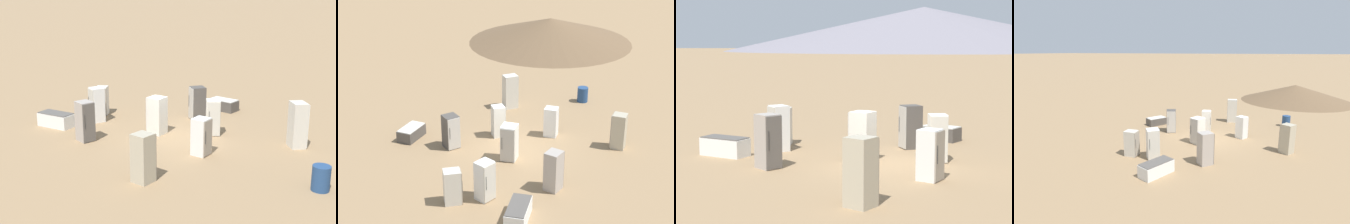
{
  "view_description": "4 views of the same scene",
  "coord_description": "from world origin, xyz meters",
  "views": [
    {
      "loc": [
        -2.33,
        19.59,
        6.57
      ],
      "look_at": [
        0.35,
        -0.27,
        1.04
      ],
      "focal_mm": 50.0,
      "sensor_mm": 36.0,
      "label": 1
    },
    {
      "loc": [
        23.5,
        -3.94,
        12.33
      ],
      "look_at": [
        -0.81,
        -0.23,
        1.64
      ],
      "focal_mm": 60.0,
      "sensor_mm": 36.0,
      "label": 2
    },
    {
      "loc": [
        -0.56,
        18.23,
        3.93
      ],
      "look_at": [
        1.34,
        0.95,
        1.82
      ],
      "focal_mm": 60.0,
      "sensor_mm": 36.0,
      "label": 3
    },
    {
      "loc": [
        16.1,
        4.7,
        5.83
      ],
      "look_at": [
        0.93,
        -1.38,
        1.99
      ],
      "focal_mm": 28.0,
      "sensor_mm": 36.0,
      "label": 4
    }
  ],
  "objects": [
    {
      "name": "discarded_fridge_10",
      "position": [
        4.08,
        -1.84,
        0.84
      ],
      "size": [
        0.89,
        0.89,
        1.69
      ],
      "rotation": [
        0.0,
        0.0,
        5.38
      ],
      "color": "white",
      "rests_on": "ground_plane"
    },
    {
      "name": "discarded_fridge_8",
      "position": [
        5.77,
        -0.76,
        0.33
      ],
      "size": [
        1.86,
        1.35,
        0.67
      ],
      "rotation": [
        0.0,
        0.0,
        1.19
      ],
      "color": "white",
      "rests_on": "ground_plane"
    },
    {
      "name": "discarded_fridge_0",
      "position": [
        -1.65,
        -0.49,
        0.8
      ],
      "size": [
        0.67,
        0.7,
        1.61
      ],
      "rotation": [
        0.0,
        0.0,
        0.14
      ],
      "color": "silver",
      "rests_on": "ground_plane"
    },
    {
      "name": "ground_plane",
      "position": [
        0.0,
        0.0,
        0.0
      ],
      "size": [
        1000.0,
        1000.0,
        0.0
      ],
      "primitive_type": "plane",
      "color": "#937551"
    },
    {
      "name": "discarded_fridge_3",
      "position": [
        0.48,
        5.0,
        0.86
      ],
      "size": [
        0.88,
        0.89,
        1.72
      ],
      "rotation": [
        0.0,
        0.0,
        2.59
      ],
      "color": "#B2A88E",
      "rests_on": "ground_plane"
    },
    {
      "name": "discarded_fridge_2",
      "position": [
        -2.04,
        -4.8,
        0.3
      ],
      "size": [
        1.66,
        1.45,
        0.6
      ],
      "rotation": [
        0.0,
        0.0,
        1.01
      ],
      "color": "#4C4742",
      "rests_on": "ground_plane"
    },
    {
      "name": "discarded_fridge_5",
      "position": [
        -1.3,
        2.12,
        0.75
      ],
      "size": [
        0.84,
        0.84,
        1.5
      ],
      "rotation": [
        0.0,
        0.0,
        1.09
      ],
      "color": "white",
      "rests_on": "ground_plane"
    },
    {
      "name": "discarded_fridge_4",
      "position": [
        -0.77,
        -2.9,
        0.82
      ],
      "size": [
        0.91,
        0.88,
        1.64
      ],
      "rotation": [
        0.0,
        0.0,
        5.13
      ],
      "color": "#4C4742",
      "rests_on": "ground_plane"
    },
    {
      "name": "discarded_fridge_7",
      "position": [
        0.87,
        -0.33,
        0.85
      ],
      "size": [
        0.95,
        0.92,
        1.69
      ],
      "rotation": [
        0.0,
        0.0,
        4.27
      ],
      "color": "silver",
      "rests_on": "ground_plane"
    },
    {
      "name": "discarded_fridge_9",
      "position": [
        3.75,
        1.07,
        0.87
      ],
      "size": [
        0.93,
        0.92,
        1.73
      ],
      "rotation": [
        0.0,
        0.0,
        0.83
      ],
      "color": "#A89E93",
      "rests_on": "ground_plane"
    },
    {
      "name": "discarded_fridge_6",
      "position": [
        4.17,
        -3.14,
        0.73
      ],
      "size": [
        0.61,
        0.76,
        1.46
      ],
      "rotation": [
        0.0,
        0.0,
        0.06
      ],
      "color": "beige",
      "rests_on": "ground_plane"
    },
    {
      "name": "discarded_fridge_1",
      "position": [
        -5.17,
        0.67,
        0.95
      ],
      "size": [
        0.78,
        0.87,
        1.9
      ],
      "rotation": [
        0.0,
        0.0,
        1.81
      ],
      "color": "beige",
      "rests_on": "ground_plane"
    },
    {
      "name": "rusty_barrel",
      "position": [
        -5.4,
        4.92,
        0.43
      ],
      "size": [
        0.6,
        0.6,
        0.86
      ],
      "color": "navy",
      "rests_on": "ground_plane"
    }
  ]
}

